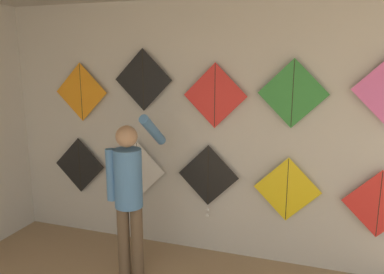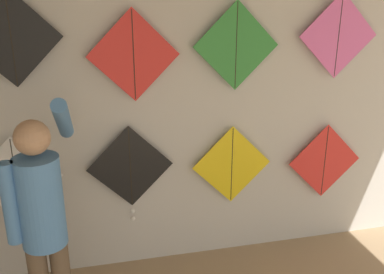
# 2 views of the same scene
# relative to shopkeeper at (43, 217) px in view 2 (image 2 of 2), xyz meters

# --- Properties ---
(back_panel) EXTENTS (5.84, 0.06, 2.80)m
(back_panel) POSITION_rel_shopkeeper_xyz_m (0.64, 0.80, 0.46)
(back_panel) COLOR beige
(back_panel) RESTS_ON ground
(shopkeeper) EXTENTS (0.42, 0.62, 1.68)m
(shopkeeper) POSITION_rel_shopkeeper_xyz_m (0.00, 0.00, 0.00)
(shopkeeper) COLOR brown
(shopkeeper) RESTS_ON ground
(kite_1) EXTENTS (0.69, 0.04, 0.90)m
(kite_1) POSITION_rel_shopkeeper_xyz_m (-0.26, 0.71, -0.07)
(kite_1) COLOR white
(kite_2) EXTENTS (0.69, 0.04, 0.83)m
(kite_2) POSITION_rel_shopkeeper_xyz_m (0.60, 0.71, -0.04)
(kite_2) COLOR black
(kite_3) EXTENTS (0.69, 0.01, 0.69)m
(kite_3) POSITION_rel_shopkeeper_xyz_m (1.45, 0.71, -0.09)
(kite_3) COLOR yellow
(kite_4) EXTENTS (0.69, 0.01, 0.69)m
(kite_4) POSITION_rel_shopkeeper_xyz_m (2.32, 0.71, -0.14)
(kite_4) COLOR red
(kite_6) EXTENTS (0.69, 0.01, 0.69)m
(kite_6) POSITION_rel_shopkeeper_xyz_m (-0.16, 0.71, 1.01)
(kite_6) COLOR black
(kite_7) EXTENTS (0.69, 0.01, 0.69)m
(kite_7) POSITION_rel_shopkeeper_xyz_m (0.66, 0.71, 0.86)
(kite_7) COLOR red
(kite_8) EXTENTS (0.69, 0.01, 0.69)m
(kite_8) POSITION_rel_shopkeeper_xyz_m (1.45, 0.71, 0.91)
(kite_8) COLOR #338C38
(kite_9) EXTENTS (0.69, 0.01, 0.69)m
(kite_9) POSITION_rel_shopkeeper_xyz_m (2.32, 0.71, 0.96)
(kite_9) COLOR pink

